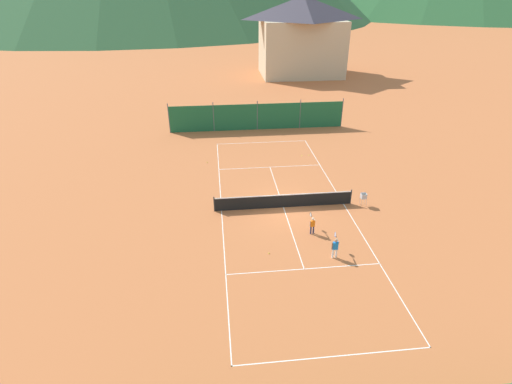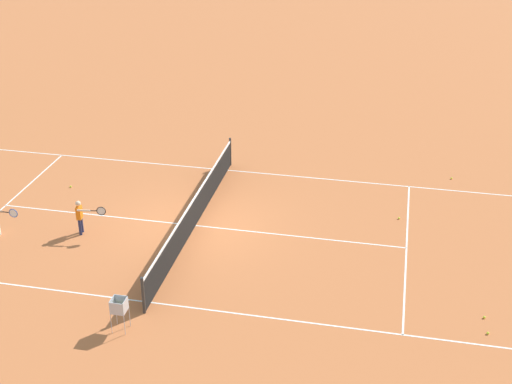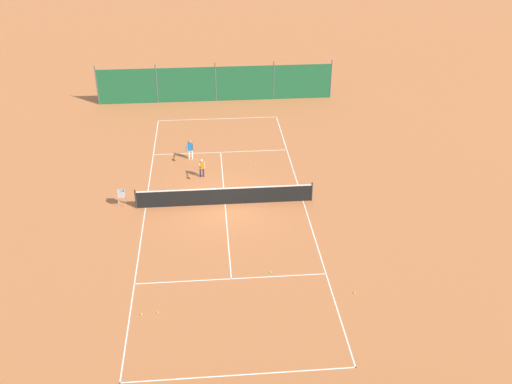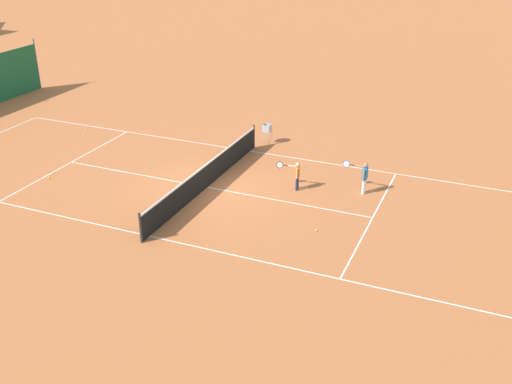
% 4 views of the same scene
% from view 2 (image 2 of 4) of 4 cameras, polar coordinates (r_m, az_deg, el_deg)
% --- Properties ---
extents(ground_plane, '(600.00, 600.00, 0.00)m').
position_cam_2_polar(ground_plane, '(22.03, -4.88, -2.69)').
color(ground_plane, '#BC6638').
extents(court_line_markings, '(8.25, 23.85, 0.01)m').
position_cam_2_polar(court_line_markings, '(22.03, -4.88, -2.68)').
color(court_line_markings, white).
rests_on(court_line_markings, ground).
extents(tennis_net, '(9.18, 0.08, 1.06)m').
position_cam_2_polar(tennis_net, '(21.79, -4.93, -1.55)').
color(tennis_net, '#2D2D2D').
rests_on(tennis_net, ground).
extents(player_far_baseline, '(0.37, 0.97, 1.10)m').
position_cam_2_polar(player_far_baseline, '(21.85, -13.81, -1.78)').
color(player_far_baseline, '#23284C').
rests_on(player_far_baseline, ground).
extents(tennis_ball_alley_left, '(0.07, 0.07, 0.07)m').
position_cam_2_polar(tennis_ball_alley_left, '(25.77, 15.37, 1.07)').
color(tennis_ball_alley_left, '#CCE033').
rests_on(tennis_ball_alley_left, ground).
extents(tennis_ball_service_box, '(0.07, 0.07, 0.07)m').
position_cam_2_polar(tennis_ball_service_box, '(22.74, 11.37, -2.06)').
color(tennis_ball_service_box, '#CCE033').
rests_on(tennis_ball_service_box, ground).
extents(tennis_ball_by_net_left, '(0.07, 0.07, 0.07)m').
position_cam_2_polar(tennis_ball_by_net_left, '(25.07, -14.61, 0.42)').
color(tennis_ball_by_net_left, '#CCE033').
rests_on(tennis_ball_by_net_left, ground).
extents(tennis_ball_far_corner, '(0.07, 0.07, 0.07)m').
position_cam_2_polar(tennis_ball_far_corner, '(18.39, 18.05, -10.68)').
color(tennis_ball_far_corner, '#CCE033').
rests_on(tennis_ball_far_corner, ground).
extents(tennis_ball_by_net_right, '(0.07, 0.07, 0.07)m').
position_cam_2_polar(tennis_ball_by_net_right, '(18.89, 17.80, -9.52)').
color(tennis_ball_by_net_right, '#CCE033').
rests_on(tennis_ball_by_net_right, ground).
extents(ball_hopper, '(0.36, 0.36, 0.89)m').
position_cam_2_polar(ball_hopper, '(17.60, -10.88, -9.05)').
color(ball_hopper, '#B7B7BC').
rests_on(ball_hopper, ground).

